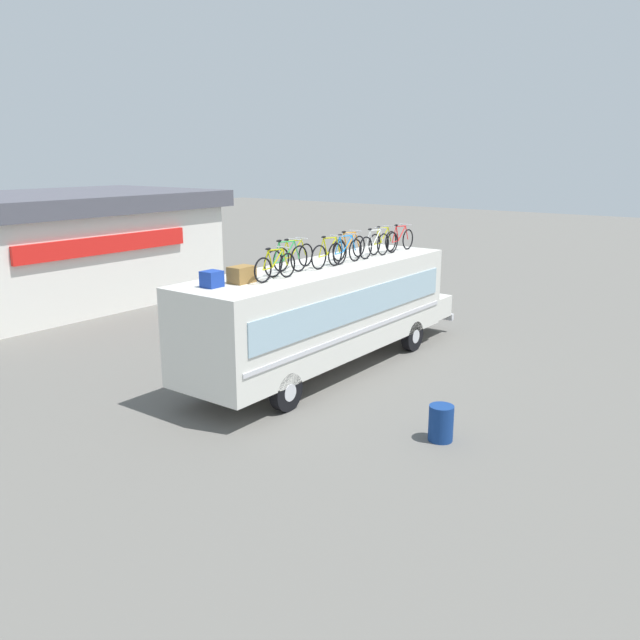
# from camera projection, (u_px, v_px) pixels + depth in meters

# --- Properties ---
(ground_plane) EXTENTS (120.00, 120.00, 0.00)m
(ground_plane) POSITION_uv_depth(u_px,v_px,m) (323.00, 370.00, 19.80)
(ground_plane) COLOR #605E59
(bus) EXTENTS (11.52, 2.67, 3.22)m
(bus) POSITION_uv_depth(u_px,v_px,m) (327.00, 309.00, 19.48)
(bus) COLOR silver
(bus) RESTS_ON ground
(luggage_bag_1) EXTENTS (0.45, 0.42, 0.40)m
(luggage_bag_1) POSITION_uv_depth(u_px,v_px,m) (212.00, 279.00, 15.87)
(luggage_bag_1) COLOR #193899
(luggage_bag_1) RESTS_ON bus
(luggage_bag_2) EXTENTS (0.64, 0.46, 0.42)m
(luggage_bag_2) POSITION_uv_depth(u_px,v_px,m) (242.00, 275.00, 16.41)
(luggage_bag_2) COLOR olive
(luggage_bag_2) RESTS_ON bus
(rooftop_bicycle_1) EXTENTS (1.62, 0.44, 0.87)m
(rooftop_bicycle_1) POSITION_uv_depth(u_px,v_px,m) (275.00, 266.00, 16.71)
(rooftop_bicycle_1) COLOR black
(rooftop_bicycle_1) RESTS_ON bus
(rooftop_bicycle_2) EXTENTS (1.82, 0.44, 0.98)m
(rooftop_bicycle_2) POSITION_uv_depth(u_px,v_px,m) (286.00, 260.00, 17.50)
(rooftop_bicycle_2) COLOR black
(rooftop_bicycle_2) RESTS_ON bus
(rooftop_bicycle_3) EXTENTS (1.77, 0.44, 0.89)m
(rooftop_bicycle_3) POSITION_uv_depth(u_px,v_px,m) (294.00, 256.00, 18.36)
(rooftop_bicycle_3) COLOR black
(rooftop_bicycle_3) RESTS_ON bus
(rooftop_bicycle_4) EXTENTS (1.73, 0.44, 0.93)m
(rooftop_bicycle_4) POSITION_uv_depth(u_px,v_px,m) (329.00, 254.00, 18.66)
(rooftop_bicycle_4) COLOR black
(rooftop_bicycle_4) RESTS_ON bus
(rooftop_bicycle_5) EXTENTS (1.74, 0.44, 0.91)m
(rooftop_bicycle_5) POSITION_uv_depth(u_px,v_px,m) (345.00, 251.00, 19.27)
(rooftop_bicycle_5) COLOR black
(rooftop_bicycle_5) RESTS_ON bus
(rooftop_bicycle_6) EXTENTS (1.76, 0.44, 0.90)m
(rooftop_bicycle_6) POSITION_uv_depth(u_px,v_px,m) (349.00, 247.00, 20.11)
(rooftop_bicycle_6) COLOR black
(rooftop_bicycle_6) RESTS_ON bus
(rooftop_bicycle_7) EXTENTS (1.74, 0.44, 0.94)m
(rooftop_bicycle_7) POSITION_uv_depth(u_px,v_px,m) (374.00, 245.00, 20.48)
(rooftop_bicycle_7) COLOR black
(rooftop_bicycle_7) RESTS_ON bus
(rooftop_bicycle_8) EXTENTS (1.71, 0.44, 0.92)m
(rooftop_bicycle_8) POSITION_uv_depth(u_px,v_px,m) (383.00, 242.00, 21.30)
(rooftop_bicycle_8) COLOR black
(rooftop_bicycle_8) RESTS_ON bus
(rooftop_bicycle_9) EXTENTS (1.74, 0.44, 0.92)m
(rooftop_bicycle_9) POSITION_uv_depth(u_px,v_px,m) (400.00, 240.00, 21.79)
(rooftop_bicycle_9) COLOR black
(rooftop_bicycle_9) RESTS_ON bus
(roadside_building) EXTENTS (14.13, 8.62, 4.76)m
(roadside_building) POSITION_uv_depth(u_px,v_px,m) (50.00, 248.00, 28.37)
(roadside_building) COLOR silver
(roadside_building) RESTS_ON ground
(trash_bin) EXTENTS (0.57, 0.57, 0.84)m
(trash_bin) POSITION_uv_depth(u_px,v_px,m) (441.00, 423.00, 14.83)
(trash_bin) COLOR navy
(trash_bin) RESTS_ON ground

